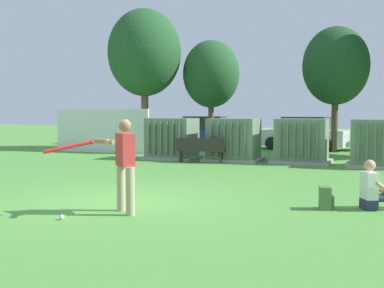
{
  "coord_description": "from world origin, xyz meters",
  "views": [
    {
      "loc": [
        5.06,
        -8.78,
        1.88
      ],
      "look_at": [
        0.27,
        3.5,
        1.0
      ],
      "focal_mm": 45.57,
      "sensor_mm": 36.0,
      "label": 1
    }
  ],
  "objects_px": {
    "parked_car_leftmost": "(112,131)",
    "seated_spectator": "(374,190)",
    "sports_ball": "(62,217)",
    "parked_car_right_of_center": "(304,134)",
    "batter": "(122,161)",
    "transformer_west": "(172,139)",
    "transformer_mid_east": "(302,141)",
    "transformer_mid_west": "(234,140)",
    "parked_car_left_of_center": "(203,132)",
    "backpack": "(326,198)",
    "transformer_east": "(379,144)",
    "park_bench": "(200,148)"
  },
  "relations": [
    {
      "from": "parked_car_leftmost",
      "to": "seated_spectator",
      "type": "bearing_deg",
      "value": -45.39
    },
    {
      "from": "sports_ball",
      "to": "parked_car_right_of_center",
      "type": "distance_m",
      "value": 17.55
    },
    {
      "from": "batter",
      "to": "parked_car_right_of_center",
      "type": "height_order",
      "value": "batter"
    },
    {
      "from": "transformer_west",
      "to": "transformer_mid_east",
      "type": "bearing_deg",
      "value": 3.78
    },
    {
      "from": "transformer_mid_west",
      "to": "parked_car_left_of_center",
      "type": "relative_size",
      "value": 0.49
    },
    {
      "from": "transformer_west",
      "to": "parked_car_right_of_center",
      "type": "relative_size",
      "value": 0.48
    },
    {
      "from": "backpack",
      "to": "parked_car_leftmost",
      "type": "xyz_separation_m",
      "value": [
        -13.67,
        15.09,
        0.54
      ]
    },
    {
      "from": "transformer_west",
      "to": "sports_ball",
      "type": "distance_m",
      "value": 11.04
    },
    {
      "from": "transformer_mid_east",
      "to": "backpack",
      "type": "bearing_deg",
      "value": -78.32
    },
    {
      "from": "parked_car_left_of_center",
      "to": "parked_car_right_of_center",
      "type": "height_order",
      "value": "same"
    },
    {
      "from": "batter",
      "to": "parked_car_right_of_center",
      "type": "bearing_deg",
      "value": 87.14
    },
    {
      "from": "sports_ball",
      "to": "parked_car_leftmost",
      "type": "relative_size",
      "value": 0.02
    },
    {
      "from": "parked_car_left_of_center",
      "to": "transformer_east",
      "type": "bearing_deg",
      "value": -39.63
    },
    {
      "from": "parked_car_left_of_center",
      "to": "batter",
      "type": "bearing_deg",
      "value": -74.74
    },
    {
      "from": "seated_spectator",
      "to": "sports_ball",
      "type": "bearing_deg",
      "value": -149.66
    },
    {
      "from": "transformer_mid_west",
      "to": "parked_car_leftmost",
      "type": "bearing_deg",
      "value": 143.68
    },
    {
      "from": "transformer_mid_east",
      "to": "sports_ball",
      "type": "distance_m",
      "value": 11.33
    },
    {
      "from": "sports_ball",
      "to": "parked_car_left_of_center",
      "type": "distance_m",
      "value": 18.58
    },
    {
      "from": "batter",
      "to": "parked_car_left_of_center",
      "type": "height_order",
      "value": "batter"
    },
    {
      "from": "backpack",
      "to": "parked_car_right_of_center",
      "type": "bearing_deg",
      "value": 100.02
    },
    {
      "from": "transformer_mid_west",
      "to": "parked_car_leftmost",
      "type": "height_order",
      "value": "same"
    },
    {
      "from": "transformer_west",
      "to": "parked_car_right_of_center",
      "type": "height_order",
      "value": "same"
    },
    {
      "from": "transformer_mid_west",
      "to": "batter",
      "type": "height_order",
      "value": "batter"
    },
    {
      "from": "parked_car_leftmost",
      "to": "parked_car_left_of_center",
      "type": "height_order",
      "value": "same"
    },
    {
      "from": "transformer_mid_west",
      "to": "batter",
      "type": "distance_m",
      "value": 9.94
    },
    {
      "from": "transformer_west",
      "to": "parked_car_left_of_center",
      "type": "relative_size",
      "value": 0.49
    },
    {
      "from": "parked_car_right_of_center",
      "to": "backpack",
      "type": "bearing_deg",
      "value": -79.98
    },
    {
      "from": "sports_ball",
      "to": "parked_car_leftmost",
      "type": "xyz_separation_m",
      "value": [
        -9.49,
        17.7,
        0.71
      ]
    },
    {
      "from": "transformer_mid_east",
      "to": "parked_car_left_of_center",
      "type": "height_order",
      "value": "same"
    },
    {
      "from": "sports_ball",
      "to": "seated_spectator",
      "type": "bearing_deg",
      "value": 30.34
    },
    {
      "from": "batter",
      "to": "backpack",
      "type": "bearing_deg",
      "value": 26.84
    },
    {
      "from": "transformer_east",
      "to": "park_bench",
      "type": "height_order",
      "value": "transformer_east"
    },
    {
      "from": "transformer_west",
      "to": "backpack",
      "type": "distance_m",
      "value": 10.57
    },
    {
      "from": "transformer_mid_west",
      "to": "seated_spectator",
      "type": "height_order",
      "value": "transformer_mid_west"
    },
    {
      "from": "parked_car_leftmost",
      "to": "parked_car_right_of_center",
      "type": "distance_m",
      "value": 11.05
    },
    {
      "from": "transformer_mid_west",
      "to": "park_bench",
      "type": "distance_m",
      "value": 1.43
    },
    {
      "from": "batter",
      "to": "transformer_mid_east",
      "type": "bearing_deg",
      "value": 80.46
    },
    {
      "from": "transformer_mid_east",
      "to": "parked_car_leftmost",
      "type": "bearing_deg",
      "value": 150.84
    },
    {
      "from": "sports_ball",
      "to": "parked_car_left_of_center",
      "type": "xyz_separation_m",
      "value": [
        -3.99,
        18.14,
        0.71
      ]
    },
    {
      "from": "seated_spectator",
      "to": "parked_car_right_of_center",
      "type": "height_order",
      "value": "parked_car_right_of_center"
    },
    {
      "from": "transformer_west",
      "to": "sports_ball",
      "type": "height_order",
      "value": "transformer_west"
    },
    {
      "from": "transformer_east",
      "to": "parked_car_left_of_center",
      "type": "bearing_deg",
      "value": 140.37
    },
    {
      "from": "transformer_mid_east",
      "to": "batter",
      "type": "height_order",
      "value": "batter"
    },
    {
      "from": "seated_spectator",
      "to": "parked_car_right_of_center",
      "type": "bearing_deg",
      "value": 103.52
    },
    {
      "from": "transformer_west",
      "to": "seated_spectator",
      "type": "height_order",
      "value": "transformer_west"
    },
    {
      "from": "parked_car_right_of_center",
      "to": "parked_car_leftmost",
      "type": "bearing_deg",
      "value": 178.83
    },
    {
      "from": "batter",
      "to": "transformer_east",
      "type": "bearing_deg",
      "value": 65.88
    },
    {
      "from": "backpack",
      "to": "transformer_west",
      "type": "bearing_deg",
      "value": 129.91
    },
    {
      "from": "sports_ball",
      "to": "parked_car_left_of_center",
      "type": "bearing_deg",
      "value": 102.4
    },
    {
      "from": "seated_spectator",
      "to": "backpack",
      "type": "height_order",
      "value": "seated_spectator"
    }
  ]
}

